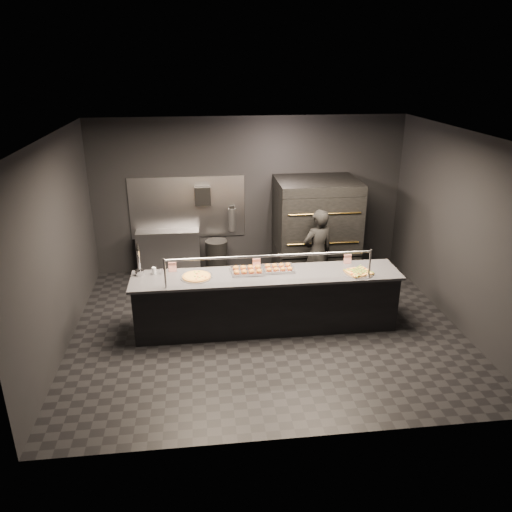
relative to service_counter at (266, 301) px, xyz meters
name	(u,v)px	position (x,y,z in m)	size (l,w,h in m)	color
room	(265,238)	(-0.02, 0.05, 1.03)	(6.04, 6.00, 3.00)	black
service_counter	(266,301)	(0.00, 0.00, 0.00)	(4.10, 0.78, 1.37)	black
pizza_oven	(316,229)	(1.20, 1.90, 0.50)	(1.50, 1.23, 1.91)	black
prep_shelf	(169,253)	(-1.60, 2.32, -0.01)	(1.20, 0.35, 0.90)	#99999E
towel_dispenser	(203,196)	(-0.90, 2.39, 1.09)	(0.30, 0.20, 0.35)	black
fire_extinguisher	(232,219)	(-0.35, 2.40, 0.60)	(0.14, 0.14, 0.51)	#B2B2B7
beer_tap	(139,266)	(-1.91, 0.20, 0.61)	(0.14, 0.20, 0.54)	silver
round_pizza	(197,277)	(-1.06, 0.01, 0.47)	(0.49, 0.49, 0.03)	silver
slider_tray_a	(247,270)	(-0.28, 0.12, 0.49)	(0.53, 0.41, 0.08)	silver
slider_tray_b	(279,268)	(0.21, 0.15, 0.48)	(0.50, 0.40, 0.07)	silver
square_pizza	(359,272)	(1.40, -0.13, 0.47)	(0.45, 0.45, 0.05)	silver
condiment_jar	(156,271)	(-1.67, 0.21, 0.51)	(0.17, 0.07, 0.11)	silver
tent_cards	(260,263)	(-0.07, 0.28, 0.53)	(2.89, 0.04, 0.15)	white
trash_bin	(217,258)	(-0.68, 2.16, -0.11)	(0.43, 0.43, 0.71)	black
worker	(317,253)	(1.04, 1.07, 0.33)	(0.58, 0.38, 1.60)	black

